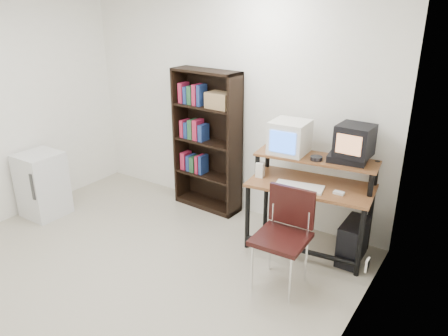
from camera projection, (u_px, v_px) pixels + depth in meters
The scene contains 17 objects.
floor at pixel (111, 285), 4.03m from camera, with size 4.00×4.00×0.01m, color #BDB49C.
back_wall at pixel (229, 105), 5.11m from camera, with size 4.00×0.01×2.60m, color white.
right_wall at pixel (332, 214), 2.53m from camera, with size 0.01×4.00×2.60m, color white.
computer_desk at pixel (311, 187), 4.39m from camera, with size 1.28×0.75×0.98m.
crt_monitor at pixel (290, 138), 4.44m from camera, with size 0.38×0.39×0.34m.
vcr at pixel (347, 159), 4.24m from camera, with size 0.36×0.26×0.08m, color black.
crt_tv at pixel (355, 141), 4.15m from camera, with size 0.33×0.33×0.30m.
cd_spindle at pixel (316, 159), 4.28m from camera, with size 0.12×0.12×0.05m, color #26262B.
keyboard at pixel (299, 188), 4.26m from camera, with size 0.47×0.21×0.04m, color white.
mousepad at pixel (340, 195), 4.14m from camera, with size 0.22×0.18×0.01m, color black.
mouse at pixel (339, 193), 4.13m from camera, with size 0.10×0.06×0.03m, color white.
desk_speaker at pixel (260, 170), 4.50m from camera, with size 0.08×0.07×0.17m, color white.
pc_tower at pixel (353, 241), 4.34m from camera, with size 0.20×0.45×0.42m, color black.
school_chair at pixel (285, 228), 3.88m from camera, with size 0.47×0.47×0.91m.
bookshelf at pixel (208, 139), 5.25m from camera, with size 0.87×0.33×1.71m.
mini_fridge at pixel (42, 184), 5.20m from camera, with size 0.46×0.48×0.78m.
wall_outlet at pixel (367, 265), 3.80m from camera, with size 0.02×0.08×0.12m, color beige.
Camera 1 is at (2.71, -2.23, 2.47)m, focal length 35.00 mm.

